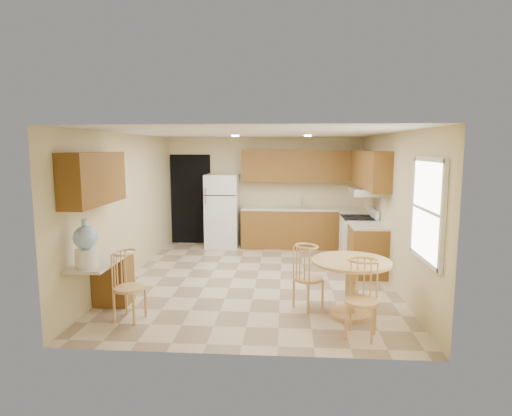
# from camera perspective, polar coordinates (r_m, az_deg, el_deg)

# --- Properties ---
(floor) EXTENTS (5.50, 5.50, 0.00)m
(floor) POSITION_cam_1_polar(r_m,az_deg,el_deg) (7.52, 0.11, -9.43)
(floor) COLOR #CBB593
(floor) RESTS_ON ground
(ceiling) EXTENTS (4.50, 5.50, 0.02)m
(ceiling) POSITION_cam_1_polar(r_m,az_deg,el_deg) (7.18, 0.11, 9.97)
(ceiling) COLOR white
(ceiling) RESTS_ON wall_back
(wall_back) EXTENTS (4.50, 0.02, 2.50)m
(wall_back) POSITION_cam_1_polar(r_m,az_deg,el_deg) (9.97, 1.17, 2.24)
(wall_back) COLOR #D0BE8C
(wall_back) RESTS_ON floor
(wall_front) EXTENTS (4.50, 0.02, 2.50)m
(wall_front) POSITION_cam_1_polar(r_m,az_deg,el_deg) (4.55, -2.24, -4.78)
(wall_front) COLOR #D0BE8C
(wall_front) RESTS_ON floor
(wall_left) EXTENTS (0.02, 5.50, 2.50)m
(wall_left) POSITION_cam_1_polar(r_m,az_deg,el_deg) (7.73, -16.78, 0.20)
(wall_left) COLOR #D0BE8C
(wall_left) RESTS_ON floor
(wall_right) EXTENTS (0.02, 5.50, 2.50)m
(wall_right) POSITION_cam_1_polar(r_m,az_deg,el_deg) (7.44, 17.66, -0.13)
(wall_right) COLOR #D0BE8C
(wall_right) RESTS_ON floor
(doorway) EXTENTS (0.90, 0.02, 2.10)m
(doorway) POSITION_cam_1_polar(r_m,az_deg,el_deg) (10.21, -8.69, 1.16)
(doorway) COLOR black
(doorway) RESTS_ON floor
(base_cab_back) EXTENTS (2.75, 0.60, 0.87)m
(base_cab_back) POSITION_cam_1_polar(r_m,az_deg,el_deg) (9.79, 6.20, -2.73)
(base_cab_back) COLOR brown
(base_cab_back) RESTS_ON floor
(counter_back) EXTENTS (2.75, 0.63, 0.04)m
(counter_back) POSITION_cam_1_polar(r_m,az_deg,el_deg) (9.71, 6.24, -0.10)
(counter_back) COLOR beige
(counter_back) RESTS_ON base_cab_back
(base_cab_right_a) EXTENTS (0.60, 0.59, 0.87)m
(base_cab_right_a) POSITION_cam_1_polar(r_m,az_deg,el_deg) (9.31, 12.98, -3.45)
(base_cab_right_a) COLOR brown
(base_cab_right_a) RESTS_ON floor
(counter_right_a) EXTENTS (0.63, 0.59, 0.04)m
(counter_right_a) POSITION_cam_1_polar(r_m,az_deg,el_deg) (9.23, 13.07, -0.68)
(counter_right_a) COLOR beige
(counter_right_a) RESTS_ON base_cab_right_a
(base_cab_right_b) EXTENTS (0.60, 0.80, 0.87)m
(base_cab_right_b) POSITION_cam_1_polar(r_m,az_deg,el_deg) (7.91, 14.61, -5.54)
(base_cab_right_b) COLOR brown
(base_cab_right_b) RESTS_ON floor
(counter_right_b) EXTENTS (0.63, 0.80, 0.04)m
(counter_right_b) POSITION_cam_1_polar(r_m,az_deg,el_deg) (7.82, 14.73, -2.30)
(counter_right_b) COLOR beige
(counter_right_b) RESTS_ON base_cab_right_b
(upper_cab_back) EXTENTS (2.75, 0.33, 0.70)m
(upper_cab_back) POSITION_cam_1_polar(r_m,az_deg,el_deg) (9.76, 6.30, 5.60)
(upper_cab_back) COLOR brown
(upper_cab_back) RESTS_ON wall_back
(upper_cab_right) EXTENTS (0.33, 2.42, 0.70)m
(upper_cab_right) POSITION_cam_1_polar(r_m,az_deg,el_deg) (8.53, 14.85, 5.03)
(upper_cab_right) COLOR brown
(upper_cab_right) RESTS_ON wall_right
(upper_cab_left) EXTENTS (0.33, 1.40, 0.70)m
(upper_cab_left) POSITION_cam_1_polar(r_m,az_deg,el_deg) (6.14, -20.82, 3.70)
(upper_cab_left) COLOR brown
(upper_cab_left) RESTS_ON wall_left
(sink) EXTENTS (0.78, 0.44, 0.01)m
(sink) POSITION_cam_1_polar(r_m,az_deg,el_deg) (9.71, 6.10, 0.03)
(sink) COLOR silver
(sink) RESTS_ON counter_back
(range_hood) EXTENTS (0.50, 0.76, 0.14)m
(range_hood) POSITION_cam_1_polar(r_m,az_deg,el_deg) (8.52, 14.22, 2.15)
(range_hood) COLOR silver
(range_hood) RESTS_ON upper_cab_right
(desk_pedestal) EXTENTS (0.48, 0.42, 0.72)m
(desk_pedestal) POSITION_cam_1_polar(r_m,az_deg,el_deg) (6.62, -18.48, -9.04)
(desk_pedestal) COLOR brown
(desk_pedestal) RESTS_ON floor
(desk_top) EXTENTS (0.50, 1.20, 0.04)m
(desk_top) POSITION_cam_1_polar(r_m,az_deg,el_deg) (6.18, -19.98, -6.57)
(desk_top) COLOR beige
(desk_top) RESTS_ON desk_pedestal
(window) EXTENTS (0.06, 1.12, 1.30)m
(window) POSITION_cam_1_polar(r_m,az_deg,el_deg) (5.64, 21.95, -0.28)
(window) COLOR white
(window) RESTS_ON wall_right
(can_light_a) EXTENTS (0.14, 0.14, 0.02)m
(can_light_a) POSITION_cam_1_polar(r_m,az_deg,el_deg) (8.42, -2.78, 9.58)
(can_light_a) COLOR white
(can_light_a) RESTS_ON ceiling
(can_light_b) EXTENTS (0.14, 0.14, 0.02)m
(can_light_b) POSITION_cam_1_polar(r_m,az_deg,el_deg) (8.37, 6.92, 9.54)
(can_light_b) COLOR white
(can_light_b) RESTS_ON ceiling
(refrigerator) EXTENTS (0.73, 0.71, 1.66)m
(refrigerator) POSITION_cam_1_polar(r_m,az_deg,el_deg) (9.77, -4.51, -0.37)
(refrigerator) COLOR white
(refrigerator) RESTS_ON floor
(stove) EXTENTS (0.65, 0.76, 1.09)m
(stove) POSITION_cam_1_polar(r_m,az_deg,el_deg) (8.65, 13.51, -4.12)
(stove) COLOR white
(stove) RESTS_ON floor
(dining_table) EXTENTS (1.05, 1.05, 0.78)m
(dining_table) POSITION_cam_1_polar(r_m,az_deg,el_deg) (5.93, 12.51, -9.32)
(dining_table) COLOR #DDAE6E
(dining_table) RESTS_ON floor
(chair_table_a) EXTENTS (0.40, 0.50, 0.91)m
(chair_table_a) POSITION_cam_1_polar(r_m,az_deg,el_deg) (6.02, 7.05, -8.48)
(chair_table_a) COLOR #DDAE6E
(chair_table_a) RESTS_ON floor
(chair_table_b) EXTENTS (0.41, 0.45, 0.94)m
(chair_table_b) POSITION_cam_1_polar(r_m,az_deg,el_deg) (5.24, 14.10, -11.02)
(chair_table_b) COLOR #DDAE6E
(chair_table_b) RESTS_ON floor
(chair_desk) EXTENTS (0.40, 0.52, 0.91)m
(chair_desk) POSITION_cam_1_polar(r_m,az_deg,el_deg) (5.82, -16.88, -9.33)
(chair_desk) COLOR #DDAE6E
(chair_desk) RESTS_ON floor
(water_crock) EXTENTS (0.30, 0.30, 0.61)m
(water_crock) POSITION_cam_1_polar(r_m,az_deg,el_deg) (5.76, -21.73, -4.67)
(water_crock) COLOR white
(water_crock) RESTS_ON desk_top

